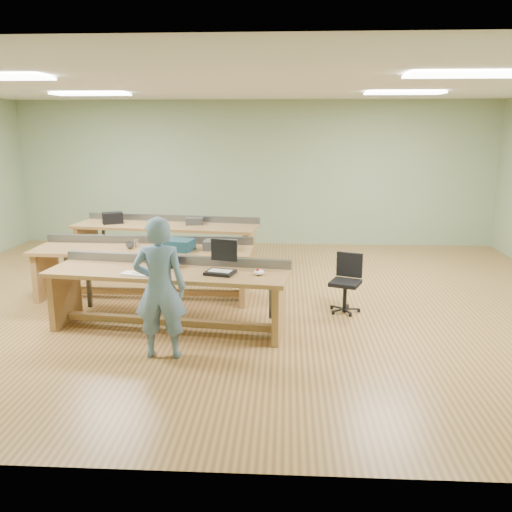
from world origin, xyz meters
name	(u,v)px	position (x,y,z in m)	size (l,w,h in m)	color
floor	(238,301)	(0.00, 0.00, 0.00)	(10.00, 10.00, 0.00)	#A5783E
ceiling	(237,84)	(0.00, 0.00, 3.00)	(10.00, 10.00, 0.00)	silver
wall_back	(255,173)	(0.00, 4.00, 1.50)	(10.00, 0.04, 3.00)	gray
wall_front	(184,273)	(0.00, -4.00, 1.50)	(10.00, 0.04, 3.00)	gray
fluor_panels	(237,86)	(0.00, 0.00, 2.97)	(6.20, 3.50, 0.03)	white
workbench_front	(169,285)	(-0.75, -1.14, 0.56)	(3.03, 1.14, 0.86)	tan
workbench_mid	(144,260)	(-1.38, 0.09, 0.56)	(3.15, 0.89, 0.86)	tan
workbench_back	(166,234)	(-1.48, 2.02, 0.57)	(3.37, 1.29, 0.86)	tan
person	(160,288)	(-0.66, -1.98, 0.78)	(0.57, 0.37, 1.55)	#6C8FB0
laptop_base	(220,273)	(-0.10, -1.28, 0.77)	(0.33, 0.27, 0.04)	black
laptop_screen	(224,250)	(-0.06, -1.15, 1.01)	(0.33, 0.02, 0.26)	black
keyboard	(142,275)	(-1.01, -1.41, 0.76)	(0.49, 0.16, 0.03)	white
trackball_mouse	(259,272)	(0.37, -1.29, 0.78)	(0.13, 0.15, 0.06)	white
camera_bag	(168,262)	(-0.77, -1.02, 0.83)	(0.23, 0.14, 0.15)	black
task_chair	(346,291)	(1.50, -0.36, 0.29)	(0.55, 0.55, 0.79)	black
parts_bin_teal	(177,245)	(-0.86, -0.04, 0.83)	(0.44, 0.33, 0.15)	#163A49
parts_bin_grey	(220,245)	(-0.26, 0.06, 0.81)	(0.46, 0.29, 0.13)	#353537
mug	(130,245)	(-1.55, 0.03, 0.80)	(0.12, 0.12, 0.09)	#353537
drinks_can	(136,243)	(-1.49, 0.14, 0.80)	(0.06, 0.06, 0.11)	#BCBCC0
storage_box_back	(113,218)	(-2.46, 2.06, 0.85)	(0.35, 0.25, 0.20)	black
tray_back	(194,221)	(-0.97, 2.04, 0.81)	(0.30, 0.22, 0.12)	#353537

